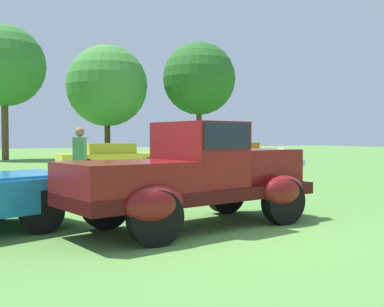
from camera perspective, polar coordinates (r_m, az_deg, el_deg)
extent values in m
plane|color=#568C3D|center=(7.22, 3.59, -9.61)|extent=(120.00, 120.00, 0.00)
cube|color=#400B0B|center=(7.47, 0.17, -4.86)|extent=(4.43, 2.06, 0.20)
cube|color=maroon|center=(8.28, 7.16, -1.57)|extent=(1.72, 1.31, 0.60)
ellipsoid|color=silver|center=(8.87, 10.88, -1.49)|extent=(0.24, 0.54, 0.68)
cube|color=maroon|center=(7.50, 0.87, -0.08)|extent=(1.21, 1.51, 1.04)
cube|color=black|center=(7.49, 0.88, 2.21)|extent=(1.13, 1.53, 0.40)
cube|color=maroon|center=(6.78, -7.92, -3.03)|extent=(2.04, 1.67, 0.48)
ellipsoid|color=maroon|center=(8.88, 4.18, -3.78)|extent=(0.96, 0.49, 0.52)
ellipsoid|color=maroon|center=(7.87, 11.23, -4.55)|extent=(0.96, 0.49, 0.52)
ellipsoid|color=maroon|center=(7.44, -10.68, -4.93)|extent=(0.96, 0.49, 0.52)
ellipsoid|color=maroon|center=(6.20, -4.57, -6.28)|extent=(0.96, 0.49, 0.52)
sphere|color=silver|center=(9.20, 9.02, -0.86)|extent=(0.18, 0.18, 0.18)
sphere|color=silver|center=(8.62, 13.28, -1.07)|extent=(0.18, 0.18, 0.18)
cylinder|color=black|center=(8.90, 4.18, -4.93)|extent=(0.76, 0.24, 0.76)
cylinder|color=black|center=(7.90, 11.22, -5.85)|extent=(0.76, 0.24, 0.76)
cylinder|color=black|center=(7.46, -10.67, -6.30)|extent=(0.76, 0.24, 0.76)
cylinder|color=black|center=(6.23, -4.57, -7.92)|extent=(0.76, 0.24, 0.76)
cube|color=#1E7AB7|center=(7.96, -21.57, -3.06)|extent=(2.12, 1.92, 0.20)
cube|color=silver|center=(8.49, -15.43, -6.02)|extent=(0.61, 1.60, 0.12)
cylinder|color=black|center=(7.38, -18.08, -6.85)|extent=(0.66, 0.20, 0.66)
cube|color=yellow|center=(19.64, -9.75, -0.85)|extent=(4.55, 1.96, 0.60)
cube|color=gold|center=(19.57, -10.26, 0.61)|extent=(2.04, 1.57, 0.44)
cylinder|color=black|center=(19.32, -5.31, -1.40)|extent=(0.64, 0.22, 0.64)
cylinder|color=black|center=(18.57, -13.06, -1.58)|extent=(0.64, 0.22, 0.64)
cube|color=orange|center=(23.02, 5.79, -0.42)|extent=(4.24, 2.03, 0.60)
cube|color=#BB5914|center=(22.90, 5.48, 0.82)|extent=(1.93, 1.60, 0.44)
cylinder|color=black|center=(23.27, 9.34, -0.86)|extent=(0.64, 0.22, 0.64)
cylinder|color=black|center=(21.65, 4.59, -1.04)|extent=(0.64, 0.22, 0.64)
cylinder|color=#383838|center=(10.93, -13.56, -3.44)|extent=(0.16, 0.16, 0.86)
cylinder|color=#383838|center=(10.73, -13.78, -3.54)|extent=(0.16, 0.16, 0.86)
cube|color=#4C9351|center=(10.79, -13.70, 0.37)|extent=(0.40, 0.47, 0.60)
sphere|color=#936B4C|center=(10.78, -13.72, 2.60)|extent=(0.22, 0.22, 0.22)
cylinder|color=brown|center=(32.49, -22.11, 3.39)|extent=(0.44, 0.44, 4.69)
sphere|color=#337A2D|center=(32.82, -22.19, 10.02)|extent=(5.27, 5.27, 5.27)
cylinder|color=#47331E|center=(36.00, -10.41, 2.58)|extent=(0.44, 0.44, 3.73)
sphere|color=#428938|center=(36.22, -10.45, 8.22)|extent=(6.18, 6.18, 6.18)
cylinder|color=brown|center=(36.15, 0.88, 3.23)|extent=(0.44, 0.44, 4.52)
sphere|color=#286623|center=(36.44, 0.88, 9.24)|extent=(5.66, 5.66, 5.66)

